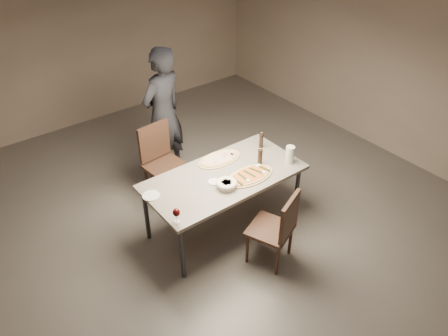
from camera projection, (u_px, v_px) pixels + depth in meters
room at (224, 124)px, 4.48m from camera, size 7.00×7.00×7.00m
dining_table at (224, 179)px, 4.89m from camera, size 1.80×0.90×0.75m
zucchini_pizza at (250, 175)px, 4.83m from camera, size 0.60×0.33×0.05m
ham_pizza at (220, 159)px, 5.10m from camera, size 0.56×0.31×0.04m
bread_basket at (227, 184)px, 4.65m from camera, size 0.23×0.23×0.08m
oil_dish at (214, 182)px, 4.75m from camera, size 0.13×0.13×0.01m
pepper_mill_left at (260, 157)px, 4.96m from camera, size 0.06×0.06×0.23m
pepper_mill_right at (261, 140)px, 5.28m from camera, size 0.05×0.05×0.21m
carafe at (290, 155)px, 5.01m from camera, size 0.10×0.10×0.21m
wine_glass at (176, 213)px, 4.16m from camera, size 0.07×0.07×0.17m
side_plate at (151, 196)px, 4.55m from camera, size 0.18×0.18×0.01m
chair_near at (278, 226)px, 4.53m from camera, size 0.56×0.56×0.91m
chair_far at (161, 158)px, 5.51m from camera, size 0.51×0.51×0.98m
diner at (163, 114)px, 5.71m from camera, size 0.76×0.60×1.81m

